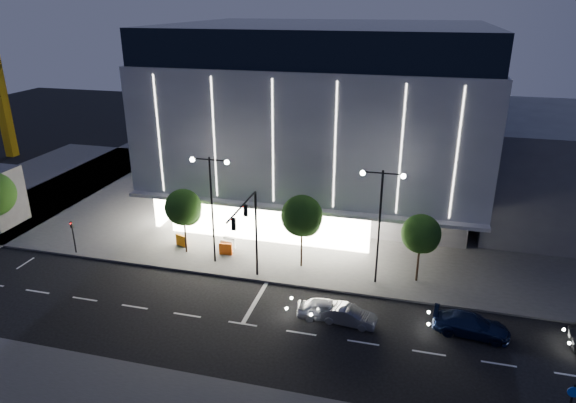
% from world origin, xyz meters
% --- Properties ---
extents(ground, '(160.00, 160.00, 0.00)m').
position_xyz_m(ground, '(0.00, 0.00, 0.00)').
color(ground, black).
rests_on(ground, ground).
extents(sidewalk_museum, '(70.00, 40.00, 0.15)m').
position_xyz_m(sidewalk_museum, '(5.00, 24.00, 0.07)').
color(sidewalk_museum, '#474747').
rests_on(sidewalk_museum, ground).
extents(museum, '(30.00, 25.80, 18.00)m').
position_xyz_m(museum, '(2.98, 22.31, 9.27)').
color(museum, '#4C4C51').
rests_on(museum, ground).
extents(annex_building, '(16.00, 20.00, 10.00)m').
position_xyz_m(annex_building, '(26.00, 24.00, 5.00)').
color(annex_building, '#4C4C51').
rests_on(annex_building, ground).
extents(traffic_mast, '(0.33, 5.89, 7.07)m').
position_xyz_m(traffic_mast, '(1.00, 3.34, 5.03)').
color(traffic_mast, black).
rests_on(traffic_mast, ground).
extents(street_lamp_west, '(3.16, 0.36, 9.00)m').
position_xyz_m(street_lamp_west, '(-3.00, 6.00, 5.96)').
color(street_lamp_west, black).
rests_on(street_lamp_west, ground).
extents(street_lamp_east, '(3.16, 0.36, 9.00)m').
position_xyz_m(street_lamp_east, '(10.00, 6.00, 5.96)').
color(street_lamp_east, black).
rests_on(street_lamp_east, ground).
extents(ped_signal_far, '(0.22, 0.24, 3.00)m').
position_xyz_m(ped_signal_far, '(-15.00, 4.50, 1.89)').
color(ped_signal_far, black).
rests_on(ped_signal_far, ground).
extents(tree_left, '(3.02, 3.02, 5.72)m').
position_xyz_m(tree_left, '(-5.97, 7.02, 4.03)').
color(tree_left, black).
rests_on(tree_left, ground).
extents(tree_mid, '(3.25, 3.25, 6.15)m').
position_xyz_m(tree_mid, '(4.03, 7.02, 4.33)').
color(tree_mid, black).
rests_on(tree_mid, ground).
extents(tree_right, '(2.91, 2.91, 5.51)m').
position_xyz_m(tree_right, '(13.03, 7.02, 3.88)').
color(tree_right, black).
rests_on(tree_right, ground).
extents(car_lead, '(4.11, 2.08, 1.34)m').
position_xyz_m(car_lead, '(7.22, 0.60, 0.67)').
color(car_lead, '#B6B8BF').
rests_on(car_lead, ground).
extents(car_second, '(3.88, 1.67, 1.24)m').
position_xyz_m(car_second, '(8.75, 0.33, 0.62)').
color(car_second, gray).
rests_on(car_second, ground).
extents(car_third, '(4.93, 2.36, 1.39)m').
position_xyz_m(car_third, '(16.54, 1.16, 0.69)').
color(car_third, '#111D41').
rests_on(car_third, ground).
extents(barrier_a, '(1.12, 0.59, 1.00)m').
position_xyz_m(barrier_a, '(-6.90, 7.93, 0.65)').
color(barrier_a, orange).
rests_on(barrier_a, sidewalk_museum).
extents(barrier_b, '(1.13, 0.42, 1.00)m').
position_xyz_m(barrier_b, '(-2.72, 8.62, 0.65)').
color(barrier_b, white).
rests_on(barrier_b, sidewalk_museum).
extents(barrier_c, '(1.12, 0.35, 1.00)m').
position_xyz_m(barrier_c, '(-2.59, 7.37, 0.65)').
color(barrier_c, '#FF5A0E').
rests_on(barrier_c, sidewalk_museum).
extents(barrier_d, '(1.13, 0.43, 1.00)m').
position_xyz_m(barrier_d, '(-2.69, 7.90, 0.65)').
color(barrier_d, beige).
rests_on(barrier_d, sidewalk_museum).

